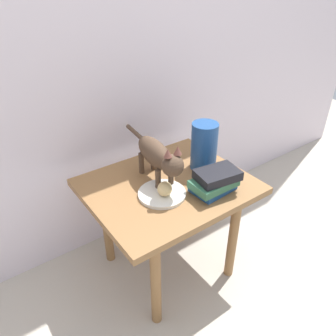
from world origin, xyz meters
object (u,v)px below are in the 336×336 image
side_table (168,197)px  green_vase (204,146)px  plate (162,194)px  bread_roll (165,189)px  cat (158,156)px  book_stack (215,181)px

side_table → green_vase: green_vase is taller
plate → bread_roll: bread_roll is taller
plate → cat: cat is taller
side_table → plate: 0.12m
bread_roll → book_stack: book_stack is taller
bread_roll → cat: bearing=69.3°
side_table → cat: bearing=125.3°
plate → cat: bearing=64.3°
cat → book_stack: 0.26m
side_table → book_stack: (0.12, -0.16, 0.13)m
plate → cat: 0.16m
side_table → green_vase: size_ratio=3.13×
bread_roll → cat: 0.15m
bread_roll → green_vase: green_vase is taller
bread_roll → green_vase: 0.30m
side_table → cat: (-0.03, 0.04, 0.21)m
green_vase → bread_roll: bearing=-163.2°
book_stack → side_table: bearing=128.0°
book_stack → green_vase: 0.21m
cat → side_table: bearing=-54.7°
side_table → book_stack: size_ratio=3.40×
bread_roll → green_vase: bearing=16.8°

